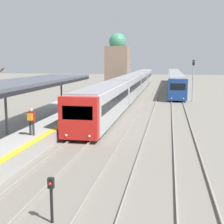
{
  "coord_description": "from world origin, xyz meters",
  "views": [
    {
      "loc": [
        5.71,
        -4.64,
        5.37
      ],
      "look_at": [
        1.71,
        17.28,
        1.69
      ],
      "focal_mm": 50.0,
      "sensor_mm": 36.0,
      "label": 1
    }
  ],
  "objects_px": {
    "person_on_platform": "(31,119)",
    "signal_post_near": "(51,195)",
    "train_near": "(133,83)",
    "signal_mast_far": "(193,76)",
    "train_far": "(175,79)"
  },
  "relations": [
    {
      "from": "person_on_platform",
      "to": "signal_post_near",
      "type": "relative_size",
      "value": 1.05
    },
    {
      "from": "person_on_platform",
      "to": "train_near",
      "type": "relative_size",
      "value": 0.03
    },
    {
      "from": "person_on_platform",
      "to": "signal_mast_far",
      "type": "bearing_deg",
      "value": 65.56
    },
    {
      "from": "signal_mast_far",
      "to": "person_on_platform",
      "type": "bearing_deg",
      "value": -114.44
    },
    {
      "from": "train_near",
      "to": "train_far",
      "type": "xyz_separation_m",
      "value": [
        6.85,
        13.46,
        -0.01
      ]
    },
    {
      "from": "person_on_platform",
      "to": "signal_mast_far",
      "type": "height_order",
      "value": "signal_mast_far"
    },
    {
      "from": "signal_mast_far",
      "to": "signal_post_near",
      "type": "bearing_deg",
      "value": -101.66
    },
    {
      "from": "person_on_platform",
      "to": "signal_mast_far",
      "type": "distance_m",
      "value": 27.25
    },
    {
      "from": "person_on_platform",
      "to": "train_near",
      "type": "height_order",
      "value": "train_near"
    },
    {
      "from": "train_far",
      "to": "signal_post_near",
      "type": "relative_size",
      "value": 28.84
    },
    {
      "from": "person_on_platform",
      "to": "train_far",
      "type": "height_order",
      "value": "train_far"
    },
    {
      "from": "signal_post_near",
      "to": "signal_mast_far",
      "type": "bearing_deg",
      "value": 78.34
    },
    {
      "from": "train_near",
      "to": "person_on_platform",
      "type": "bearing_deg",
      "value": -94.3
    },
    {
      "from": "train_near",
      "to": "signal_mast_far",
      "type": "distance_m",
      "value": 11.93
    },
    {
      "from": "person_on_platform",
      "to": "train_far",
      "type": "bearing_deg",
      "value": 78.59
    }
  ]
}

